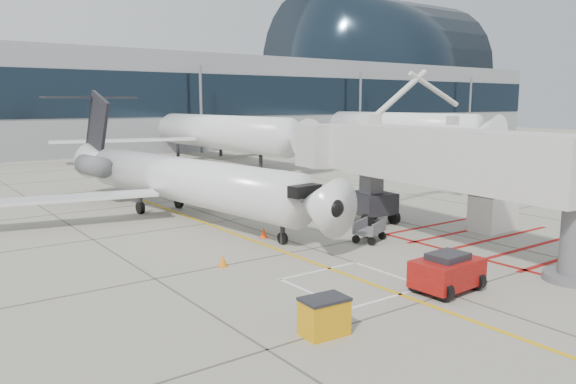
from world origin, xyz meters
TOP-DOWN VIEW (x-y plane):
  - ground_plane at (0.00, 0.00)m, footprint 260.00×260.00m
  - regional_jet at (-1.47, 12.30)m, footprint 26.30×31.59m
  - jet_bridge at (5.80, 0.60)m, footprint 10.64×19.66m
  - pushback_tug at (0.23, -3.73)m, footprint 2.70×1.76m
  - spill_bin at (-6.01, -4.14)m, footprint 1.42×1.00m
  - baggage_cart at (3.21, 3.43)m, footprint 2.06×1.72m
  - ground_power_unit at (10.46, 1.29)m, footprint 2.66×1.61m
  - cone_nose at (-4.96, 3.92)m, footprint 0.37×0.37m
  - cone_side at (-0.69, 7.20)m, footprint 0.40×0.40m
  - terminal_building at (10.00, 70.00)m, footprint 180.00×28.00m
  - terminal_glass_band at (10.00, 55.95)m, footprint 180.00×0.10m
  - terminal_dome at (70.00, 70.00)m, footprint 40.00×28.00m
  - bg_aircraft_c at (16.61, 46.00)m, footprint 36.43×40.47m
  - bg_aircraft_d at (47.19, 46.00)m, footprint 36.44×40.49m

SIDE VIEW (x-z plane):
  - ground_plane at x=0.00m, z-range 0.00..0.00m
  - cone_nose at x=-4.96m, z-range 0.00..0.52m
  - cone_side at x=-0.69m, z-range 0.00..0.56m
  - baggage_cart at x=3.21m, z-range 0.00..1.12m
  - spill_bin at x=-6.01m, z-range 0.00..1.18m
  - pushback_tug at x=0.23m, z-range 0.00..1.54m
  - ground_power_unit at x=10.46m, z-range 0.00..2.07m
  - jet_bridge at x=5.80m, z-range 0.00..7.57m
  - regional_jet at x=-1.47m, z-range 0.00..7.63m
  - bg_aircraft_c at x=16.61m, z-range 0.00..12.14m
  - bg_aircraft_d at x=47.19m, z-range 0.00..12.15m
  - terminal_building at x=10.00m, z-range 0.00..14.00m
  - terminal_glass_band at x=10.00m, z-range 5.00..11.00m
  - terminal_dome at x=70.00m, z-range 0.00..28.00m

